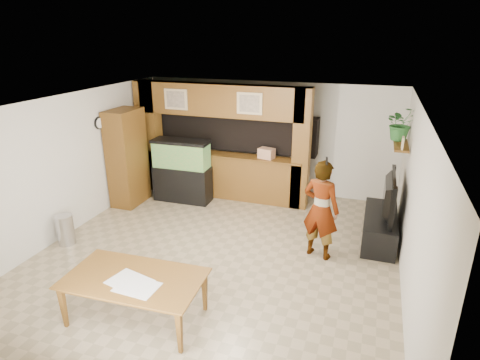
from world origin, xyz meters
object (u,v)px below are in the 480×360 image
(television, at_px, (384,195))
(dining_table, at_px, (135,300))
(pantry_cabinet, at_px, (127,158))
(person, at_px, (321,210))
(aquarium, at_px, (182,171))

(television, relative_size, dining_table, 0.74)
(dining_table, bearing_deg, pantry_cabinet, 121.38)
(pantry_cabinet, relative_size, person, 1.22)
(television, relative_size, person, 0.77)
(aquarium, height_order, person, person)
(television, xyz_separation_m, dining_table, (-3.05, -3.36, -0.59))
(pantry_cabinet, bearing_deg, dining_table, -56.09)
(person, relative_size, dining_table, 0.95)
(television, bearing_deg, dining_table, 137.84)
(pantry_cabinet, xyz_separation_m, dining_table, (2.30, -3.42, -0.74))
(aquarium, height_order, dining_table, aquarium)
(person, height_order, dining_table, person)
(pantry_cabinet, relative_size, dining_table, 1.16)
(pantry_cabinet, bearing_deg, television, -0.66)
(person, bearing_deg, television, -121.28)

